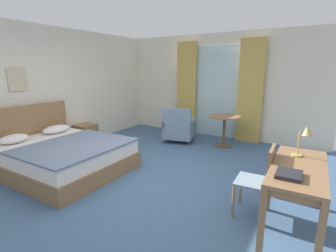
{
  "coord_description": "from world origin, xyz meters",
  "views": [
    {
      "loc": [
        2.4,
        -3.12,
        1.81
      ],
      "look_at": [
        0.32,
        0.26,
        0.89
      ],
      "focal_mm": 26.69,
      "sensor_mm": 36.0,
      "label": 1
    }
  ],
  "objects_px": {
    "bed": "(61,155)",
    "desk_lamp": "(305,136)",
    "armchair_by_window": "(179,128)",
    "framed_picture": "(18,79)",
    "writing_desk": "(298,174)",
    "nightstand": "(86,134)",
    "round_cafe_table": "(224,124)",
    "desk_chair": "(260,178)",
    "closed_book": "(289,175)"
  },
  "relations": [
    {
      "from": "desk_lamp",
      "to": "writing_desk",
      "type": "bearing_deg",
      "value": -92.13
    },
    {
      "from": "desk_chair",
      "to": "closed_book",
      "type": "xyz_separation_m",
      "value": [
        0.34,
        -0.44,
        0.29
      ]
    },
    {
      "from": "nightstand",
      "to": "closed_book",
      "type": "distance_m",
      "value": 4.85
    },
    {
      "from": "closed_book",
      "to": "bed",
      "type": "bearing_deg",
      "value": 178.25
    },
    {
      "from": "bed",
      "to": "desk_lamp",
      "type": "height_order",
      "value": "desk_lamp"
    },
    {
      "from": "desk_lamp",
      "to": "nightstand",
      "type": "bearing_deg",
      "value": 170.79
    },
    {
      "from": "closed_book",
      "to": "framed_picture",
      "type": "relative_size",
      "value": 0.62
    },
    {
      "from": "writing_desk",
      "to": "desk_chair",
      "type": "distance_m",
      "value": 0.44
    },
    {
      "from": "bed",
      "to": "closed_book",
      "type": "distance_m",
      "value": 3.73
    },
    {
      "from": "desk_chair",
      "to": "framed_picture",
      "type": "xyz_separation_m",
      "value": [
        -4.48,
        -0.38,
        1.1
      ]
    },
    {
      "from": "nightstand",
      "to": "desk_lamp",
      "type": "xyz_separation_m",
      "value": [
        4.68,
        -0.76,
        0.81
      ]
    },
    {
      "from": "writing_desk",
      "to": "closed_book",
      "type": "bearing_deg",
      "value": -99.44
    },
    {
      "from": "armchair_by_window",
      "to": "framed_picture",
      "type": "height_order",
      "value": "framed_picture"
    },
    {
      "from": "desk_chair",
      "to": "armchair_by_window",
      "type": "xyz_separation_m",
      "value": [
        -2.45,
        2.33,
        -0.17
      ]
    },
    {
      "from": "bed",
      "to": "framed_picture",
      "type": "distance_m",
      "value": 1.73
    },
    {
      "from": "desk_lamp",
      "to": "armchair_by_window",
      "type": "distance_m",
      "value": 3.65
    },
    {
      "from": "nightstand",
      "to": "desk_chair",
      "type": "xyz_separation_m",
      "value": [
        4.27,
        -0.95,
        0.26
      ]
    },
    {
      "from": "bed",
      "to": "framed_picture",
      "type": "height_order",
      "value": "framed_picture"
    },
    {
      "from": "writing_desk",
      "to": "desk_chair",
      "type": "relative_size",
      "value": 1.53
    },
    {
      "from": "framed_picture",
      "to": "writing_desk",
      "type": "bearing_deg",
      "value": 3.68
    },
    {
      "from": "bed",
      "to": "desk_chair",
      "type": "height_order",
      "value": "bed"
    },
    {
      "from": "writing_desk",
      "to": "desk_chair",
      "type": "bearing_deg",
      "value": 170.28
    },
    {
      "from": "desk_lamp",
      "to": "armchair_by_window",
      "type": "height_order",
      "value": "desk_lamp"
    },
    {
      "from": "bed",
      "to": "round_cafe_table",
      "type": "height_order",
      "value": "bed"
    },
    {
      "from": "writing_desk",
      "to": "framed_picture",
      "type": "bearing_deg",
      "value": -176.32
    },
    {
      "from": "bed",
      "to": "armchair_by_window",
      "type": "height_order",
      "value": "bed"
    },
    {
      "from": "bed",
      "to": "armchair_by_window",
      "type": "xyz_separation_m",
      "value": [
        0.9,
        2.72,
        0.05
      ]
    },
    {
      "from": "closed_book",
      "to": "desk_lamp",
      "type": "bearing_deg",
      "value": 82.69
    },
    {
      "from": "nightstand",
      "to": "framed_picture",
      "type": "bearing_deg",
      "value": -98.99
    },
    {
      "from": "writing_desk",
      "to": "armchair_by_window",
      "type": "bearing_deg",
      "value": 139.91
    },
    {
      "from": "armchair_by_window",
      "to": "framed_picture",
      "type": "xyz_separation_m",
      "value": [
        -2.03,
        -2.72,
        1.27
      ]
    },
    {
      "from": "bed",
      "to": "writing_desk",
      "type": "bearing_deg",
      "value": 4.78
    },
    {
      "from": "closed_book",
      "to": "armchair_by_window",
      "type": "height_order",
      "value": "armchair_by_window"
    },
    {
      "from": "bed",
      "to": "framed_picture",
      "type": "relative_size",
      "value": 4.91
    },
    {
      "from": "bed",
      "to": "round_cafe_table",
      "type": "distance_m",
      "value": 3.57
    },
    {
      "from": "armchair_by_window",
      "to": "round_cafe_table",
      "type": "relative_size",
      "value": 1.27
    },
    {
      "from": "closed_book",
      "to": "armchair_by_window",
      "type": "xyz_separation_m",
      "value": [
        -2.79,
        2.77,
        -0.45
      ]
    },
    {
      "from": "armchair_by_window",
      "to": "framed_picture",
      "type": "relative_size",
      "value": 2.09
    },
    {
      "from": "writing_desk",
      "to": "closed_book",
      "type": "relative_size",
      "value": 5.05
    },
    {
      "from": "closed_book",
      "to": "framed_picture",
      "type": "distance_m",
      "value": 4.89
    },
    {
      "from": "nightstand",
      "to": "round_cafe_table",
      "type": "distance_m",
      "value": 3.35
    },
    {
      "from": "armchair_by_window",
      "to": "writing_desk",
      "type": "bearing_deg",
      "value": -40.09
    },
    {
      "from": "writing_desk",
      "to": "round_cafe_table",
      "type": "distance_m",
      "value": 3.16
    },
    {
      "from": "nightstand",
      "to": "desk_lamp",
      "type": "relative_size",
      "value": 1.19
    },
    {
      "from": "bed",
      "to": "desk_lamp",
      "type": "bearing_deg",
      "value": 8.73
    },
    {
      "from": "nightstand",
      "to": "closed_book",
      "type": "height_order",
      "value": "closed_book"
    },
    {
      "from": "bed",
      "to": "round_cafe_table",
      "type": "relative_size",
      "value": 2.98
    },
    {
      "from": "desk_chair",
      "to": "closed_book",
      "type": "height_order",
      "value": "desk_chair"
    },
    {
      "from": "desk_lamp",
      "to": "round_cafe_table",
      "type": "bearing_deg",
      "value": 126.73
    },
    {
      "from": "writing_desk",
      "to": "round_cafe_table",
      "type": "xyz_separation_m",
      "value": [
        -1.75,
        2.62,
        -0.13
      ]
    }
  ]
}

